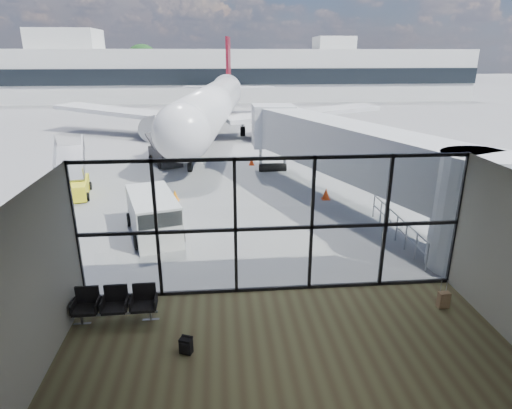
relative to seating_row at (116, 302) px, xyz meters
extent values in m
plane|color=slate|center=(4.74, 41.23, -0.58)|extent=(220.00, 220.00, 0.00)
cube|color=brown|center=(4.74, -2.77, -0.58)|extent=(12.00, 8.00, 0.01)
cube|color=silver|center=(4.74, -2.77, 3.92)|extent=(12.00, 8.00, 0.02)
cube|color=#B6B7B1|center=(-1.26, -2.77, 1.67)|extent=(0.02, 8.00, 4.50)
cube|color=white|center=(4.74, 1.23, 1.67)|extent=(12.00, 0.04, 4.50)
cube|color=black|center=(4.74, 1.23, -0.52)|extent=(12.00, 0.12, 0.10)
cube|color=black|center=(4.74, 1.23, 1.62)|extent=(12.00, 0.12, 0.10)
cube|color=black|center=(4.74, 1.23, 3.86)|extent=(12.00, 0.12, 0.10)
cube|color=black|center=(-1.26, 1.23, 1.67)|extent=(0.10, 0.12, 4.50)
cube|color=black|center=(1.14, 1.23, 1.67)|extent=(0.10, 0.12, 4.50)
cube|color=black|center=(3.54, 1.23, 1.67)|extent=(0.10, 0.12, 4.50)
cube|color=black|center=(5.94, 1.23, 1.67)|extent=(0.10, 0.12, 4.50)
cube|color=black|center=(8.34, 1.23, 1.67)|extent=(0.10, 0.12, 4.50)
cube|color=black|center=(10.74, 1.23, 1.67)|extent=(0.10, 0.12, 4.50)
cylinder|color=#9EA0A3|center=(11.94, 2.23, 1.52)|extent=(2.80, 2.80, 4.20)
cube|color=#9EA0A3|center=(9.29, 9.23, 2.42)|extent=(7.45, 14.81, 2.40)
cube|color=#9EA0A3|center=(6.64, 16.23, 2.42)|extent=(2.60, 2.20, 2.60)
cylinder|color=gray|center=(5.84, 16.23, 0.32)|extent=(0.20, 0.20, 1.80)
cylinder|color=gray|center=(7.44, 16.23, 0.32)|extent=(0.20, 0.20, 1.80)
cylinder|color=black|center=(6.64, 16.23, -0.33)|extent=(1.80, 0.56, 0.56)
cylinder|color=gray|center=(10.34, 2.03, -0.03)|extent=(0.06, 0.06, 1.10)
cylinder|color=gray|center=(10.34, 2.93, -0.03)|extent=(0.06, 0.06, 1.10)
cylinder|color=gray|center=(10.34, 3.83, -0.03)|extent=(0.06, 0.06, 1.10)
cylinder|color=gray|center=(10.34, 4.73, -0.03)|extent=(0.06, 0.06, 1.10)
cylinder|color=gray|center=(10.34, 5.63, -0.03)|extent=(0.06, 0.06, 1.10)
cylinder|color=gray|center=(10.34, 6.53, -0.03)|extent=(0.06, 0.06, 1.10)
cylinder|color=gray|center=(10.34, 7.43, -0.03)|extent=(0.06, 0.06, 1.10)
cylinder|color=gray|center=(10.34, 4.73, 0.50)|extent=(0.06, 5.40, 0.06)
cylinder|color=gray|center=(10.34, 4.73, 0.02)|extent=(0.06, 5.40, 0.06)
cube|color=beige|center=(4.74, 63.23, 3.42)|extent=(80.00, 12.00, 8.00)
cube|color=black|center=(4.74, 57.13, 3.42)|extent=(80.00, 0.20, 2.40)
cube|color=beige|center=(-20.26, 63.23, 8.92)|extent=(10.00, 8.00, 3.00)
cube|color=beige|center=(22.74, 63.23, 8.42)|extent=(6.00, 6.00, 2.00)
cylinder|color=#382619|center=(-34.26, 73.23, 0.95)|extent=(0.50, 0.50, 3.06)
sphere|color=black|center=(-34.26, 73.23, 4.69)|extent=(5.61, 5.61, 5.61)
cylinder|color=#382619|center=(-28.26, 73.23, 1.13)|extent=(0.50, 0.50, 3.42)
sphere|color=black|center=(-28.26, 73.23, 5.31)|extent=(6.27, 6.27, 6.27)
cylinder|color=#382619|center=(-22.26, 73.23, 0.77)|extent=(0.50, 0.50, 2.70)
sphere|color=black|center=(-22.26, 73.23, 4.07)|extent=(4.95, 4.95, 4.95)
cylinder|color=#382619|center=(-16.26, 73.23, 0.95)|extent=(0.50, 0.50, 3.06)
sphere|color=black|center=(-16.26, 73.23, 4.69)|extent=(5.61, 5.61, 5.61)
cylinder|color=#382619|center=(-10.26, 73.23, 1.13)|extent=(0.50, 0.50, 3.42)
sphere|color=black|center=(-10.26, 73.23, 5.31)|extent=(6.27, 6.27, 6.27)
cube|color=gray|center=(0.00, -0.13, -0.31)|extent=(2.37, 0.13, 0.04)
cube|color=black|center=(-0.81, -0.14, -0.11)|extent=(0.68, 0.64, 0.09)
cube|color=black|center=(-0.81, 0.16, 0.17)|extent=(0.67, 0.09, 0.59)
cube|color=black|center=(0.00, -0.13, -0.11)|extent=(0.68, 0.64, 0.09)
cube|color=black|center=(0.00, 0.17, 0.17)|extent=(0.67, 0.09, 0.59)
cube|color=black|center=(0.81, -0.12, -0.11)|extent=(0.68, 0.64, 0.09)
cube|color=black|center=(0.81, 0.19, 0.17)|extent=(0.67, 0.09, 0.59)
cylinder|color=gray|center=(-0.97, -0.15, -0.45)|extent=(0.06, 0.06, 0.27)
cylinder|color=gray|center=(0.97, -0.11, -0.45)|extent=(0.06, 0.06, 0.27)
cube|color=black|center=(2.10, -1.69, -0.36)|extent=(0.37, 0.30, 0.44)
cube|color=black|center=(2.06, -1.80, -0.36)|extent=(0.26, 0.15, 0.30)
cylinder|color=black|center=(2.14, -1.60, -0.15)|extent=(0.31, 0.19, 0.08)
cube|color=#917050|center=(9.80, -0.27, -0.31)|extent=(0.35, 0.23, 0.51)
cube|color=#917050|center=(9.81, -0.38, -0.31)|extent=(0.29, 0.06, 0.38)
cylinder|color=gray|center=(9.70, -0.18, 0.13)|extent=(0.02, 0.02, 0.42)
cylinder|color=gray|center=(9.89, -0.17, 0.13)|extent=(0.02, 0.02, 0.42)
cube|color=black|center=(9.79, -0.17, 0.33)|extent=(0.23, 0.04, 0.02)
cylinder|color=black|center=(9.70, -0.18, -0.55)|extent=(0.03, 0.06, 0.06)
cylinder|color=black|center=(9.89, -0.17, -0.55)|extent=(0.03, 0.06, 0.06)
cylinder|color=silver|center=(2.70, 29.04, 2.33)|extent=(7.00, 29.36, 3.59)
sphere|color=silver|center=(0.98, 14.57, 2.33)|extent=(3.59, 3.59, 3.59)
cone|color=silver|center=(4.70, 45.92, 2.62)|extent=(4.26, 6.21, 3.59)
cube|color=black|center=(1.05, 15.15, 2.82)|extent=(2.26, 1.41, 0.49)
cube|color=silver|center=(-5.39, 30.97, 1.51)|extent=(14.62, 9.10, 1.15)
cylinder|color=black|center=(-2.43, 28.67, 0.53)|extent=(2.41, 3.52, 2.04)
cube|color=silver|center=(1.56, 45.80, 2.72)|extent=(5.62, 3.37, 0.17)
cube|color=silver|center=(11.01, 29.03, 1.51)|extent=(14.94, 6.08, 1.15)
cylinder|color=black|center=(7.60, 27.48, 0.53)|extent=(2.41, 3.52, 2.04)
cube|color=silver|center=(7.73, 45.07, 2.72)|extent=(5.48, 2.23, 0.17)
cube|color=#5D0D19|center=(4.70, 45.92, 5.83)|extent=(0.72, 3.70, 5.83)
cylinder|color=gray|center=(1.21, 16.50, 0.10)|extent=(0.19, 0.19, 1.36)
cylinder|color=black|center=(1.21, 16.50, -0.24)|extent=(0.32, 0.70, 0.68)
cylinder|color=black|center=(0.06, 29.84, -0.15)|extent=(0.54, 0.98, 0.93)
cylinder|color=black|center=(5.46, 29.20, -0.15)|extent=(0.54, 0.98, 0.93)
cube|color=silver|center=(0.24, 6.31, 0.30)|extent=(2.83, 4.38, 1.76)
cube|color=black|center=(0.67, 4.87, 0.78)|extent=(1.90, 1.49, 0.62)
cylinder|color=black|center=(-0.23, 4.79, -0.27)|extent=(0.38, 0.65, 0.62)
cylinder|color=black|center=(1.46, 5.29, -0.27)|extent=(0.38, 0.65, 0.62)
cylinder|color=black|center=(-0.97, 7.32, -0.27)|extent=(0.38, 0.65, 0.62)
cylinder|color=black|center=(0.72, 7.82, -0.27)|extent=(0.38, 0.65, 0.62)
cube|color=black|center=(-0.62, 18.75, -0.01)|extent=(2.63, 3.47, 1.05)
cube|color=black|center=(-1.13, 19.89, 0.78)|extent=(2.22, 2.90, 1.08)
cylinder|color=black|center=(-0.85, 17.49, -0.32)|extent=(0.41, 0.56, 0.52)
cylinder|color=black|center=(0.49, 18.09, -0.32)|extent=(0.41, 0.56, 0.52)
cylinder|color=black|center=(-1.72, 19.40, -0.32)|extent=(0.41, 0.56, 0.52)
cylinder|color=black|center=(-0.38, 20.00, -0.32)|extent=(0.41, 0.56, 0.52)
cube|color=yellow|center=(-4.90, 11.94, -0.12)|extent=(2.20, 3.17, 0.83)
cube|color=gray|center=(-5.06, 12.75, 1.08)|extent=(1.89, 2.59, 1.53)
cylinder|color=black|center=(-5.51, 10.76, -0.35)|extent=(0.29, 0.49, 0.46)
cylinder|color=black|center=(-3.88, 11.09, -0.35)|extent=(0.29, 0.49, 0.46)
cylinder|color=black|center=(-5.92, 12.79, -0.35)|extent=(0.29, 0.49, 0.46)
cylinder|color=black|center=(-4.29, 13.12, -0.35)|extent=(0.29, 0.49, 0.46)
cube|color=orange|center=(0.74, 10.71, -0.57)|extent=(0.42, 0.42, 0.03)
cone|color=orange|center=(0.74, 10.71, -0.28)|extent=(0.40, 0.40, 0.60)
cube|color=#FF430D|center=(8.74, 10.23, -0.57)|extent=(0.43, 0.43, 0.03)
cone|color=#FF430D|center=(8.74, 10.23, -0.27)|extent=(0.41, 0.41, 0.62)
cube|color=red|center=(5.39, 18.00, -0.57)|extent=(0.39, 0.39, 0.03)
cone|color=red|center=(5.39, 18.00, -0.30)|extent=(0.37, 0.37, 0.56)
camera|label=1|loc=(3.08, -11.01, 6.78)|focal=30.00mm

